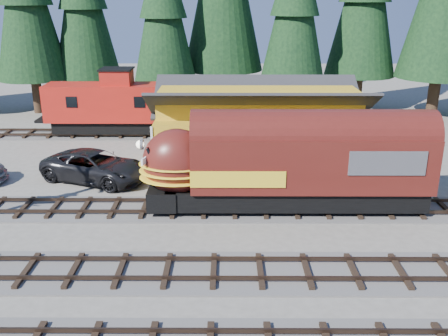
{
  "coord_description": "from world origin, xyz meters",
  "views": [
    {
      "loc": [
        -1.91,
        -18.82,
        10.19
      ],
      "look_at": [
        -2.02,
        4.0,
        2.23
      ],
      "focal_mm": 40.0,
      "sensor_mm": 36.0,
      "label": 1
    }
  ],
  "objects_px": {
    "depot": "(258,121)",
    "caboose": "(108,105)",
    "locomotive": "(280,167)",
    "pickup_truck_a": "(96,166)"
  },
  "relations": [
    {
      "from": "pickup_truck_a",
      "to": "locomotive",
      "type": "bearing_deg",
      "value": -90.57
    },
    {
      "from": "locomotive",
      "to": "pickup_truck_a",
      "type": "height_order",
      "value": "locomotive"
    },
    {
      "from": "depot",
      "to": "caboose",
      "type": "relative_size",
      "value": 1.43
    },
    {
      "from": "pickup_truck_a",
      "to": "depot",
      "type": "bearing_deg",
      "value": -54.19
    },
    {
      "from": "depot",
      "to": "caboose",
      "type": "bearing_deg",
      "value": 145.28
    },
    {
      "from": "caboose",
      "to": "pickup_truck_a",
      "type": "relative_size",
      "value": 1.43
    },
    {
      "from": "depot",
      "to": "caboose",
      "type": "xyz_separation_m",
      "value": [
        -10.82,
        7.5,
        -0.62
      ]
    },
    {
      "from": "depot",
      "to": "locomotive",
      "type": "relative_size",
      "value": 0.91
    },
    {
      "from": "depot",
      "to": "locomotive",
      "type": "height_order",
      "value": "depot"
    },
    {
      "from": "locomotive",
      "to": "pickup_truck_a",
      "type": "distance_m",
      "value": 11.0
    }
  ]
}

